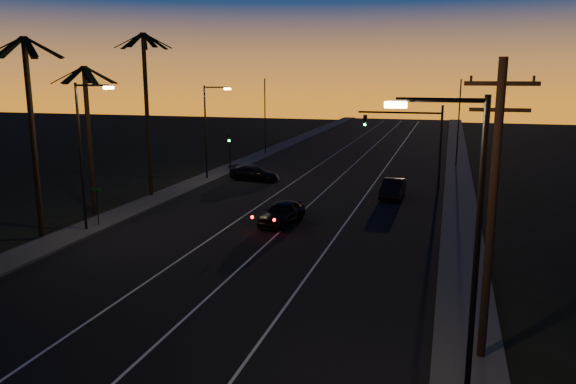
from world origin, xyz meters
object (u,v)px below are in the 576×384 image
(lead_car, at_px, (282,213))
(cross_car, at_px, (254,173))
(signal_mast, at_px, (412,131))
(right_car, at_px, (393,189))
(utility_pole, at_px, (492,207))

(lead_car, distance_m, cross_car, 15.37)
(signal_mast, xyz_separation_m, cross_car, (-13.80, -1.25, -4.11))
(signal_mast, relative_size, right_car, 1.58)
(utility_pole, bearing_deg, signal_mast, 98.47)
(signal_mast, bearing_deg, right_car, -100.93)
(utility_pole, distance_m, signal_mast, 30.33)
(utility_pole, height_order, right_car, utility_pole)
(right_car, bearing_deg, utility_pole, -77.66)
(utility_pole, xyz_separation_m, cross_car, (-18.26, 28.75, -4.64))
(cross_car, bearing_deg, signal_mast, 5.16)
(signal_mast, relative_size, cross_car, 1.50)
(lead_car, bearing_deg, right_car, 58.70)
(utility_pole, height_order, cross_car, utility_pole)
(signal_mast, xyz_separation_m, lead_car, (-7.04, -15.05, -4.02))
(signal_mast, distance_m, right_car, 6.57)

